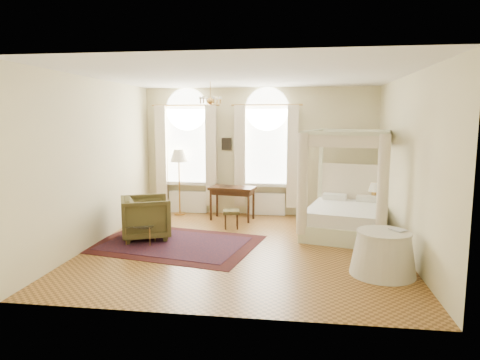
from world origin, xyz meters
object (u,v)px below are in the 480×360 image
object	(u,v)px
writing_desk	(232,192)
floor_lamp	(179,159)
nightstand	(370,212)
armchair	(146,218)
coffee_table	(140,227)
stool	(231,213)
side_table	(383,253)
canopy_bed	(347,212)

from	to	relation	value
writing_desk	floor_lamp	size ratio (longest dim) A/B	0.69
nightstand	writing_desk	distance (m)	3.32
floor_lamp	armchair	bearing A→B (deg)	-91.31
writing_desk	coffee_table	bearing A→B (deg)	-122.88
stool	side_table	world-z (taller)	side_table
canopy_bed	stool	bearing A→B (deg)	174.81
coffee_table	floor_lamp	world-z (taller)	floor_lamp
armchair	stool	bearing A→B (deg)	-79.93
floor_lamp	writing_desk	bearing A→B (deg)	-16.29
floor_lamp	side_table	size ratio (longest dim) A/B	1.64
writing_desk	nightstand	bearing A→B (deg)	-3.62
side_table	stool	bearing A→B (deg)	138.14
canopy_bed	stool	world-z (taller)	canopy_bed
canopy_bed	side_table	distance (m)	2.39
writing_desk	stool	xyz separation A→B (m)	(0.11, -0.83, -0.36)
writing_desk	stool	world-z (taller)	writing_desk
writing_desk	side_table	distance (m)	4.57
writing_desk	floor_lamp	distance (m)	1.71
armchair	writing_desk	bearing A→B (deg)	-62.31
canopy_bed	coffee_table	size ratio (longest dim) A/B	4.17
nightstand	coffee_table	bearing A→B (deg)	-156.16
canopy_bed	writing_desk	bearing A→B (deg)	158.39
floor_lamp	side_table	distance (m)	6.02
writing_desk	side_table	bearing A→B (deg)	-48.70
coffee_table	floor_lamp	distance (m)	2.98
writing_desk	armchair	xyz separation A→B (m)	(-1.53, -1.93, -0.26)
stool	coffee_table	size ratio (longest dim) A/B	0.74
writing_desk	coffee_table	size ratio (longest dim) A/B	2.05
canopy_bed	floor_lamp	xyz separation A→B (m)	(-4.15, 1.49, 0.95)
canopy_bed	coffee_table	xyz separation A→B (m)	(-4.18, -1.27, -0.17)
nightstand	side_table	distance (m)	3.23
stool	floor_lamp	bearing A→B (deg)	141.57
coffee_table	side_table	world-z (taller)	side_table
writing_desk	stool	bearing A→B (deg)	-82.50
stool	armchair	distance (m)	1.98
stool	floor_lamp	size ratio (longest dim) A/B	0.25
side_table	nightstand	bearing A→B (deg)	84.94
nightstand	floor_lamp	distance (m)	4.94
canopy_bed	side_table	size ratio (longest dim) A/B	2.31
armchair	floor_lamp	bearing A→B (deg)	-25.23
writing_desk	coffee_table	distance (m)	2.80
stool	side_table	distance (m)	3.89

